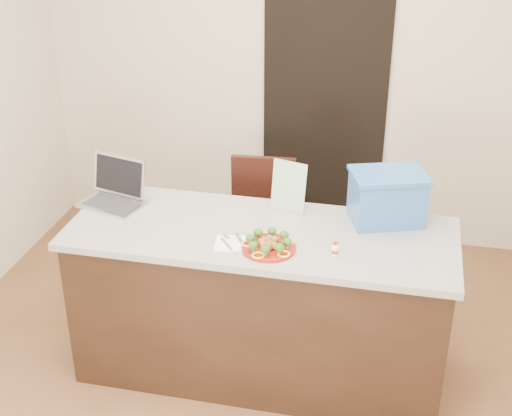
% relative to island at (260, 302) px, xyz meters
% --- Properties ---
extents(ground, '(4.00, 4.00, 0.00)m').
position_rel_island_xyz_m(ground, '(0.00, -0.25, -0.46)').
color(ground, brown).
rests_on(ground, ground).
extents(room_shell, '(4.00, 4.00, 4.00)m').
position_rel_island_xyz_m(room_shell, '(0.00, -0.25, 1.16)').
color(room_shell, white).
rests_on(room_shell, ground).
extents(doorway, '(0.90, 0.02, 2.00)m').
position_rel_island_xyz_m(doorway, '(0.10, 1.73, 0.54)').
color(doorway, black).
rests_on(doorway, ground).
extents(island, '(2.06, 0.76, 0.92)m').
position_rel_island_xyz_m(island, '(0.00, 0.00, 0.00)').
color(island, black).
rests_on(island, ground).
extents(plate, '(0.28, 0.28, 0.02)m').
position_rel_island_xyz_m(plate, '(0.08, -0.18, 0.47)').
color(plate, maroon).
rests_on(plate, island).
extents(meatballs, '(0.10, 0.11, 0.04)m').
position_rel_island_xyz_m(meatballs, '(0.08, -0.18, 0.49)').
color(meatballs, brown).
rests_on(meatballs, plate).
extents(broccoli, '(0.24, 0.24, 0.04)m').
position_rel_island_xyz_m(broccoli, '(0.08, -0.18, 0.51)').
color(broccoli, '#204913').
rests_on(broccoli, plate).
extents(pepper_rings, '(0.26, 0.27, 0.01)m').
position_rel_island_xyz_m(pepper_rings, '(0.08, -0.18, 0.48)').
color(pepper_rings, '#FFF11A').
rests_on(pepper_rings, plate).
extents(napkin, '(0.18, 0.18, 0.01)m').
position_rel_island_xyz_m(napkin, '(-0.12, -0.17, 0.46)').
color(napkin, white).
rests_on(napkin, island).
extents(fork, '(0.09, 0.16, 0.00)m').
position_rel_island_xyz_m(fork, '(-0.14, -0.16, 0.47)').
color(fork, '#AFAEB2').
rests_on(fork, napkin).
extents(knife, '(0.07, 0.19, 0.01)m').
position_rel_island_xyz_m(knife, '(-0.09, -0.19, 0.47)').
color(knife, white).
rests_on(knife, napkin).
extents(yogurt_bottle, '(0.03, 0.03, 0.07)m').
position_rel_island_xyz_m(yogurt_bottle, '(0.41, -0.17, 0.49)').
color(yogurt_bottle, white).
rests_on(yogurt_bottle, island).
extents(laptop, '(0.40, 0.36, 0.25)m').
position_rel_island_xyz_m(laptop, '(-0.88, 0.17, 0.52)').
color(laptop, '#AEADB2').
rests_on(laptop, island).
extents(leaflet, '(0.21, 0.10, 0.28)m').
position_rel_island_xyz_m(leaflet, '(0.10, 0.27, 0.60)').
color(leaflet, white).
rests_on(leaflet, island).
extents(blue_box, '(0.46, 0.39, 0.28)m').
position_rel_island_xyz_m(blue_box, '(0.63, 0.26, 0.60)').
color(blue_box, '#2D5FA3').
rests_on(blue_box, island).
extents(chair, '(0.45, 0.45, 0.95)m').
position_rel_island_xyz_m(chair, '(-0.18, 0.81, 0.08)').
color(chair, '#33140F').
rests_on(chair, ground).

